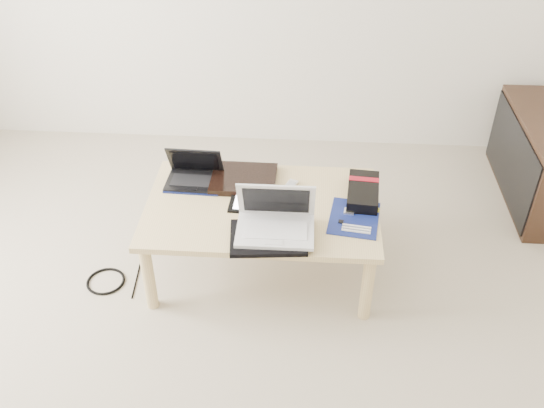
# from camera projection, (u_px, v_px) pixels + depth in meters

# --- Properties ---
(ground) EXTENTS (4.00, 4.00, 0.00)m
(ground) POSITION_uv_depth(u_px,v_px,m) (201.00, 381.00, 2.54)
(ground) COLOR beige
(ground) RESTS_ON ground
(coffee_table) EXTENTS (1.10, 0.70, 0.40)m
(coffee_table) POSITION_uv_depth(u_px,v_px,m) (262.00, 213.00, 2.90)
(coffee_table) COLOR #CFB77D
(coffee_table) RESTS_ON ground
(book) EXTENTS (0.32, 0.27, 0.03)m
(book) POSITION_uv_depth(u_px,v_px,m) (244.00, 179.00, 3.01)
(book) COLOR black
(book) RESTS_ON coffee_table
(netbook) EXTENTS (0.28, 0.21, 0.19)m
(netbook) POSITION_uv_depth(u_px,v_px,m) (194.00, 175.00, 3.00)
(netbook) COLOR black
(netbook) RESTS_ON coffee_table
(tablet) EXTENTS (0.24, 0.18, 0.01)m
(tablet) POSITION_uv_depth(u_px,v_px,m) (254.00, 202.00, 2.87)
(tablet) COLOR black
(tablet) RESTS_ON coffee_table
(remote) EXTENTS (0.11, 0.20, 0.02)m
(remote) POSITION_uv_depth(u_px,v_px,m) (286.00, 191.00, 2.94)
(remote) COLOR silver
(remote) RESTS_ON coffee_table
(neoprene_sleeve) EXTENTS (0.36, 0.27, 0.02)m
(neoprene_sleeve) POSITION_uv_depth(u_px,v_px,m) (268.00, 238.00, 2.66)
(neoprene_sleeve) COLOR black
(neoprene_sleeve) RESTS_ON coffee_table
(white_laptop) EXTENTS (0.34, 0.24, 0.23)m
(white_laptop) POSITION_uv_depth(u_px,v_px,m) (275.00, 220.00, 2.66)
(white_laptop) COLOR silver
(white_laptop) RESTS_ON neoprene_sleeve
(motherboard) EXTENTS (0.26, 0.31, 0.01)m
(motherboard) POSITION_uv_depth(u_px,v_px,m) (354.00, 218.00, 2.78)
(motherboard) COLOR #0D1455
(motherboard) RESTS_ON coffee_table
(gpu_box) EXTENTS (0.17, 0.30, 0.06)m
(gpu_box) POSITION_uv_depth(u_px,v_px,m) (363.00, 192.00, 2.90)
(gpu_box) COLOR black
(gpu_box) RESTS_ON coffee_table
(cable_coil) EXTENTS (0.11, 0.11, 0.01)m
(cable_coil) POSITION_uv_depth(u_px,v_px,m) (243.00, 206.00, 2.85)
(cable_coil) COLOR black
(cable_coil) RESTS_ON coffee_table
(floor_cable_coil) EXTENTS (0.25, 0.25, 0.01)m
(floor_cable_coil) POSITION_uv_depth(u_px,v_px,m) (106.00, 281.00, 3.01)
(floor_cable_coil) COLOR black
(floor_cable_coil) RESTS_ON ground
(floor_cable_trail) EXTENTS (0.04, 0.39, 0.01)m
(floor_cable_trail) POSITION_uv_depth(u_px,v_px,m) (139.00, 271.00, 3.08)
(floor_cable_trail) COLOR black
(floor_cable_trail) RESTS_ON ground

